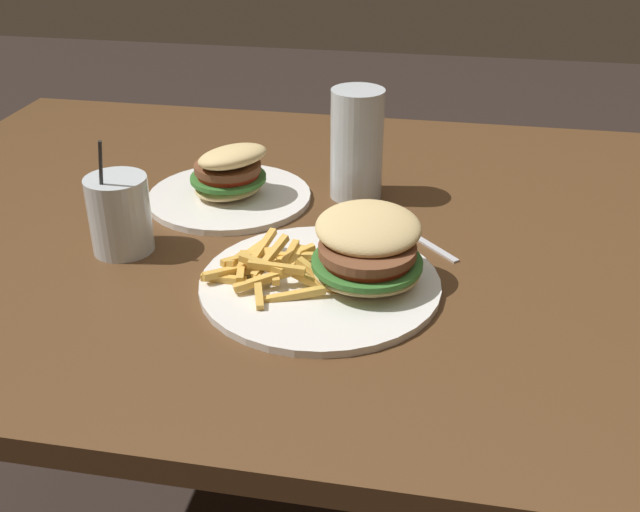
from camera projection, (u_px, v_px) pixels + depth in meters
The scene contains 6 objects.
dining_table at pixel (369, 274), 1.14m from camera, with size 1.60×1.01×0.71m.
meal_plate_near at pixel (343, 265), 0.94m from camera, with size 0.31×0.31×0.11m.
beer_glass at pixel (357, 148), 1.16m from camera, with size 0.08×0.08×0.17m.
juice_glass at pixel (120, 217), 1.02m from camera, with size 0.08×0.08×0.17m.
spoon at pixel (396, 221), 1.10m from camera, with size 0.13×0.14×0.01m.
meal_plate_far at pixel (230, 182), 1.17m from camera, with size 0.26×0.26×0.10m.
Camera 1 is at (0.11, -0.98, 1.20)m, focal length 42.00 mm.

